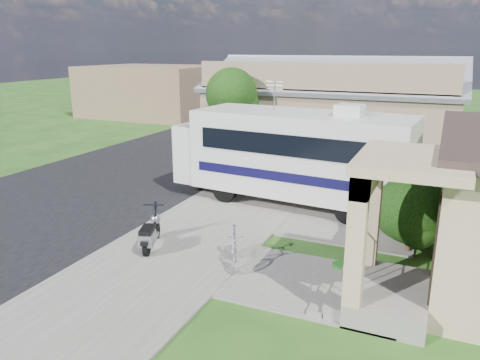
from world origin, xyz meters
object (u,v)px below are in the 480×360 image
at_px(motorhome, 293,153).
at_px(garden_hose, 340,268).
at_px(bicycle, 234,249).
at_px(scooter, 150,233).
at_px(shrub, 415,206).
at_px(pickup_truck, 226,133).
at_px(van, 263,117).

xyz_separation_m(motorhome, garden_hose, (2.81, -4.73, -1.76)).
distance_m(bicycle, garden_hose, 2.72).
bearing_deg(scooter, shrub, 2.07).
bearing_deg(pickup_truck, shrub, 136.44).
relative_size(shrub, pickup_truck, 0.44).
xyz_separation_m(motorhome, pickup_truck, (-6.37, 7.92, -1.03)).
height_order(scooter, pickup_truck, pickup_truck).
relative_size(motorhome, pickup_truck, 1.45).
xyz_separation_m(motorhome, bicycle, (0.23, -5.51, -1.37)).
bearing_deg(motorhome, bicycle, -82.61).
relative_size(bicycle, garden_hose, 3.89).
bearing_deg(van, motorhome, -56.52).
height_order(motorhome, pickup_truck, motorhome).
bearing_deg(van, scooter, -68.72).
xyz_separation_m(shrub, garden_hose, (-1.51, -2.02, -1.24)).
xyz_separation_m(motorhome, scooter, (-2.30, -5.56, -1.35)).
height_order(motorhome, garden_hose, motorhome).
relative_size(shrub, van, 0.47).
distance_m(motorhome, van, 16.41).
bearing_deg(van, shrub, -48.85).
bearing_deg(bicycle, van, 84.72).
relative_size(shrub, garden_hose, 6.31).
distance_m(shrub, garden_hose, 2.81).
bearing_deg(shrub, scooter, -156.77).
height_order(scooter, van, van).
bearing_deg(scooter, garden_hose, -11.99).
height_order(shrub, garden_hose, shrub).
xyz_separation_m(scooter, garden_hose, (5.11, 0.83, -0.41)).
xyz_separation_m(motorhome, shrub, (4.32, -2.72, -0.52)).
bearing_deg(pickup_truck, bicycle, 117.47).
height_order(shrub, pickup_truck, shrub).
bearing_deg(van, pickup_truck, -77.17).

